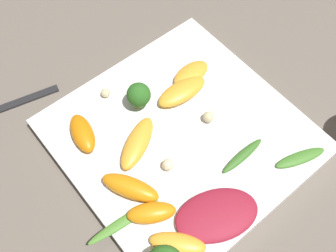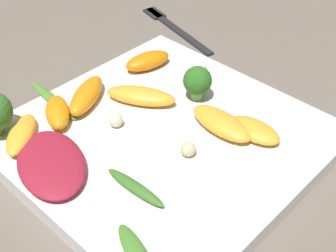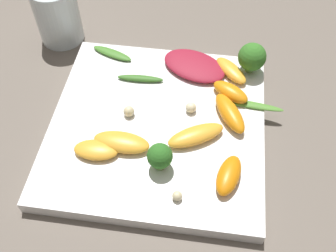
# 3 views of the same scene
# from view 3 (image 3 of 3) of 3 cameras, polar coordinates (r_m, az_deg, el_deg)

# --- Properties ---
(ground_plane) EXTENTS (2.40, 2.40, 0.00)m
(ground_plane) POSITION_cam_3_polar(r_m,az_deg,el_deg) (0.56, -1.51, -0.70)
(ground_plane) COLOR #6B6056
(plate) EXTENTS (0.29, 0.29, 0.02)m
(plate) POSITION_cam_3_polar(r_m,az_deg,el_deg) (0.55, -1.54, -0.06)
(plate) COLOR white
(plate) RESTS_ON ground_plane
(drinking_glass) EXTENTS (0.07, 0.07, 0.10)m
(drinking_glass) POSITION_cam_3_polar(r_m,az_deg,el_deg) (0.69, -15.78, 15.36)
(drinking_glass) COLOR silver
(drinking_glass) RESTS_ON ground_plane
(radicchio_leaf_0) EXTENTS (0.12, 0.10, 0.01)m
(radicchio_leaf_0) POSITION_cam_3_polar(r_m,az_deg,el_deg) (0.61, 3.83, 8.75)
(radicchio_leaf_0) COLOR maroon
(radicchio_leaf_0) RESTS_ON plate
(orange_segment_0) EXTENTS (0.06, 0.06, 0.01)m
(orange_segment_0) POSITION_cam_3_polar(r_m,az_deg,el_deg) (0.61, 9.12, 7.96)
(orange_segment_0) COLOR #FCAD33
(orange_segment_0) RESTS_ON plate
(orange_segment_1) EXTENTS (0.08, 0.06, 0.02)m
(orange_segment_1) POSITION_cam_3_polar(r_m,az_deg,el_deg) (0.52, 4.05, -1.35)
(orange_segment_1) COLOR #FCAD33
(orange_segment_1) RESTS_ON plate
(orange_segment_2) EXTENTS (0.06, 0.03, 0.01)m
(orange_segment_2) POSITION_cam_3_polar(r_m,az_deg,el_deg) (0.52, -10.39, -3.43)
(orange_segment_2) COLOR #FCAD33
(orange_segment_2) RESTS_ON plate
(orange_segment_3) EXTENTS (0.06, 0.05, 0.02)m
(orange_segment_3) POSITION_cam_3_polar(r_m,az_deg,el_deg) (0.58, 9.06, 4.90)
(orange_segment_3) COLOR orange
(orange_segment_3) RESTS_ON plate
(orange_segment_4) EXTENTS (0.04, 0.06, 0.02)m
(orange_segment_4) POSITION_cam_3_polar(r_m,az_deg,el_deg) (0.49, 8.80, -7.08)
(orange_segment_4) COLOR orange
(orange_segment_4) RESTS_ON plate
(orange_segment_5) EXTENTS (0.06, 0.08, 0.02)m
(orange_segment_5) POSITION_cam_3_polar(r_m,az_deg,el_deg) (0.55, 8.96, 1.87)
(orange_segment_5) COLOR orange
(orange_segment_5) RESTS_ON plate
(orange_segment_6) EXTENTS (0.08, 0.04, 0.02)m
(orange_segment_6) POSITION_cam_3_polar(r_m,az_deg,el_deg) (0.52, -6.76, -2.35)
(orange_segment_6) COLOR #FCAD33
(orange_segment_6) RESTS_ON plate
(broccoli_floret_0) EXTENTS (0.03, 0.03, 0.04)m
(broccoli_floret_0) POSITION_cam_3_polar(r_m,az_deg,el_deg) (0.49, -1.20, -4.46)
(broccoli_floret_0) COLOR #84AD5B
(broccoli_floret_0) RESTS_ON plate
(broccoli_floret_1) EXTENTS (0.04, 0.04, 0.05)m
(broccoli_floret_1) POSITION_cam_3_polar(r_m,az_deg,el_deg) (0.61, 12.09, 9.73)
(broccoli_floret_1) COLOR #84AD5B
(broccoli_floret_1) RESTS_ON plate
(arugula_sprig_0) EXTENTS (0.07, 0.04, 0.01)m
(arugula_sprig_0) POSITION_cam_3_polar(r_m,az_deg,el_deg) (0.64, -8.11, 10.40)
(arugula_sprig_0) COLOR #47842D
(arugula_sprig_0) RESTS_ON plate
(arugula_sprig_1) EXTENTS (0.10, 0.02, 0.01)m
(arugula_sprig_1) POSITION_cam_3_polar(r_m,az_deg,el_deg) (0.57, 11.88, 3.04)
(arugula_sprig_1) COLOR #518E33
(arugula_sprig_1) RESTS_ON plate
(arugula_sprig_2) EXTENTS (0.07, 0.01, 0.01)m
(arugula_sprig_2) POSITION_cam_3_polar(r_m,az_deg,el_deg) (0.60, -4.04, 6.90)
(arugula_sprig_2) COLOR #3D7528
(arugula_sprig_2) RESTS_ON plate
(macadamia_nut_0) EXTENTS (0.01, 0.01, 0.01)m
(macadamia_nut_0) POSITION_cam_3_polar(r_m,az_deg,el_deg) (0.48, 1.34, -10.11)
(macadamia_nut_0) COLOR beige
(macadamia_nut_0) RESTS_ON plate
(macadamia_nut_1) EXTENTS (0.02, 0.02, 0.02)m
(macadamia_nut_1) POSITION_cam_3_polar(r_m,az_deg,el_deg) (0.55, 3.35, 2.69)
(macadamia_nut_1) COLOR beige
(macadamia_nut_1) RESTS_ON plate
(macadamia_nut_2) EXTENTS (0.02, 0.02, 0.02)m
(macadamia_nut_2) POSITION_cam_3_polar(r_m,az_deg,el_deg) (0.55, -5.70, 2.13)
(macadamia_nut_2) COLOR beige
(macadamia_nut_2) RESTS_ON plate
(macadamia_nut_3) EXTENTS (0.01, 0.01, 0.01)m
(macadamia_nut_3) POSITION_cam_3_polar(r_m,az_deg,el_deg) (0.54, 10.14, -0.30)
(macadamia_nut_3) COLOR beige
(macadamia_nut_3) RESTS_ON plate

